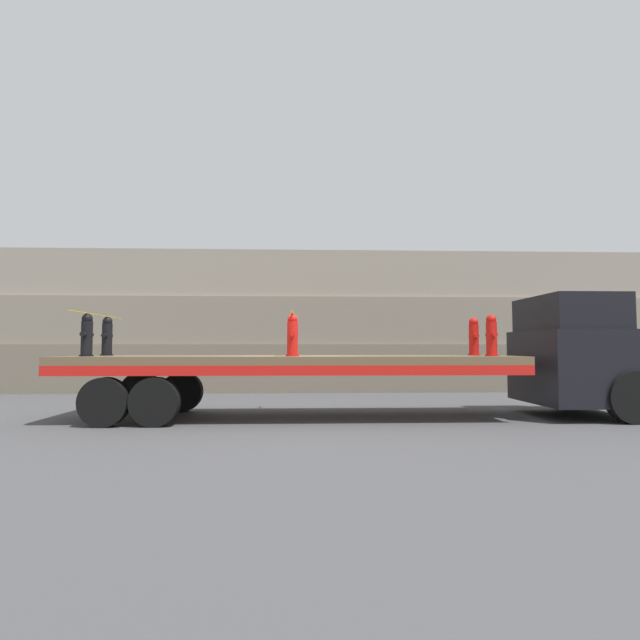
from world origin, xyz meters
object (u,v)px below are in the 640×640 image
at_px(flatbed_trailer, 264,367).
at_px(fire_hydrant_red_far_2, 474,337).
at_px(fire_hydrant_red_near_1, 292,336).
at_px(fire_hydrant_black_near_0, 87,335).
at_px(truck_cab, 582,356).
at_px(fire_hydrant_black_far_0, 107,337).
at_px(fire_hydrant_red_far_1, 293,337).
at_px(fire_hydrant_red_near_2, 491,336).

bearing_deg(flatbed_trailer, fire_hydrant_red_far_2, 6.34).
distance_m(flatbed_trailer, fire_hydrant_red_far_2, 4.96).
bearing_deg(flatbed_trailer, fire_hydrant_red_near_1, -40.61).
bearing_deg(fire_hydrant_red_far_2, fire_hydrant_black_near_0, -172.73).
bearing_deg(truck_cab, fire_hydrant_black_near_0, -177.12).
distance_m(truck_cab, fire_hydrant_black_near_0, 10.80).
distance_m(truck_cab, fire_hydrant_red_far_2, 2.38).
relative_size(fire_hydrant_black_near_0, fire_hydrant_black_far_0, 1.00).
relative_size(truck_cab, fire_hydrant_black_far_0, 3.03).
bearing_deg(fire_hydrant_red_far_1, fire_hydrant_black_far_0, 180.00).
xyz_separation_m(fire_hydrant_red_near_2, fire_hydrant_red_far_2, (0.00, 1.09, 0.00)).
distance_m(flatbed_trailer, fire_hydrant_black_near_0, 3.72).
height_order(fire_hydrant_black_near_0, fire_hydrant_red_far_2, same).
relative_size(fire_hydrant_black_far_0, fire_hydrant_red_near_2, 1.00).
height_order(fire_hydrant_red_far_1, fire_hydrant_red_near_2, same).
bearing_deg(fire_hydrant_black_near_0, fire_hydrant_red_near_1, 0.00).
bearing_deg(fire_hydrant_red_far_1, fire_hydrant_black_near_0, -165.68).
height_order(fire_hydrant_red_far_1, fire_hydrant_red_far_2, same).
relative_size(flatbed_trailer, fire_hydrant_black_near_0, 10.94).
height_order(fire_hydrant_black_near_0, fire_hydrant_red_far_1, same).
bearing_deg(fire_hydrant_red_far_2, flatbed_trailer, -173.66).
distance_m(truck_cab, fire_hydrant_red_near_2, 2.38).
bearing_deg(flatbed_trailer, truck_cab, 0.00).
height_order(fire_hydrant_black_far_0, fire_hydrant_red_far_2, same).
bearing_deg(fire_hydrant_red_far_1, truck_cab, -4.76).
xyz_separation_m(truck_cab, fire_hydrant_red_far_2, (-2.27, 0.54, 0.43)).
bearing_deg(fire_hydrant_red_near_2, fire_hydrant_black_far_0, 172.73).
relative_size(fire_hydrant_red_near_1, fire_hydrant_red_far_2, 1.00).
xyz_separation_m(fire_hydrant_black_far_0, fire_hydrant_red_near_1, (4.25, -1.09, 0.00)).
bearing_deg(fire_hydrant_red_far_1, flatbed_trailer, -139.39).
distance_m(truck_cab, fire_hydrant_red_far_1, 6.56).
xyz_separation_m(fire_hydrant_red_near_1, fire_hydrant_red_near_2, (4.25, 0.00, 0.00)).
bearing_deg(flatbed_trailer, fire_hydrant_red_near_2, -6.34).
height_order(fire_hydrant_black_far_0, fire_hydrant_red_near_2, same).
bearing_deg(flatbed_trailer, fire_hydrant_red_far_1, 40.61).
bearing_deg(fire_hydrant_black_far_0, fire_hydrant_red_far_1, 0.00).
height_order(flatbed_trailer, fire_hydrant_red_far_2, fire_hydrant_red_far_2).
xyz_separation_m(fire_hydrant_black_far_0, fire_hydrant_red_far_1, (4.25, 0.00, 0.00)).
bearing_deg(truck_cab, flatbed_trailer, 180.00).
distance_m(fire_hydrant_black_far_0, fire_hydrant_red_far_2, 8.51).
relative_size(truck_cab, fire_hydrant_red_near_1, 3.03).
bearing_deg(fire_hydrant_black_near_0, fire_hydrant_red_far_2, 7.27).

